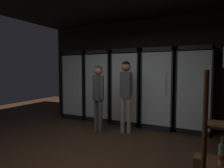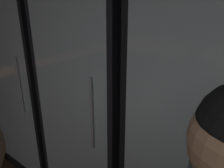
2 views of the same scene
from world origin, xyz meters
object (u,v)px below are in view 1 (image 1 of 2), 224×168
at_px(cooler_left, 102,86).
at_px(cooler_right, 159,89).
at_px(shopper_near, 126,87).
at_px(wine_crate_floor, 208,167).
at_px(cooler_center, 129,88).
at_px(shopper_far, 98,91).
at_px(cooler_far_left, 79,85).
at_px(cooler_far_right, 194,90).

height_order(cooler_left, cooler_right, same).
bearing_deg(shopper_near, cooler_right, 55.57).
bearing_deg(shopper_near, wine_crate_floor, -36.39).
height_order(cooler_center, shopper_far, cooler_center).
bearing_deg(shopper_far, cooler_right, 45.52).
bearing_deg(cooler_right, wine_crate_floor, -60.70).
bearing_deg(shopper_near, cooler_center, 107.97).
bearing_deg(shopper_near, shopper_far, -150.39).
distance_m(cooler_far_left, cooler_center, 1.66).
xyz_separation_m(shopper_far, wine_crate_floor, (2.30, -0.97, -0.83)).
bearing_deg(cooler_far_left, cooler_right, 0.00).
height_order(shopper_near, shopper_far, shopper_near).
relative_size(cooler_left, cooler_far_right, 1.00).
distance_m(cooler_far_right, wine_crate_floor, 2.29).
distance_m(shopper_near, wine_crate_floor, 2.36).
bearing_deg(shopper_far, wine_crate_floor, -22.95).
relative_size(cooler_left, cooler_center, 1.00).
bearing_deg(cooler_far_right, cooler_left, -179.99).
relative_size(cooler_right, cooler_far_right, 1.00).
bearing_deg(wine_crate_floor, cooler_left, 143.46).
height_order(cooler_center, cooler_right, same).
xyz_separation_m(cooler_far_right, wine_crate_floor, (0.35, -2.11, -0.83)).
distance_m(cooler_right, wine_crate_floor, 2.56).
bearing_deg(cooler_far_left, cooler_left, -0.12).
bearing_deg(cooler_left, shopper_near, -36.77).
relative_size(cooler_right, wine_crate_floor, 5.56).
distance_m(cooler_far_left, cooler_right, 2.49).
bearing_deg(cooler_far_left, wine_crate_floor, -29.85).
bearing_deg(wine_crate_floor, shopper_near, 143.61).
distance_m(cooler_far_left, cooler_left, 0.83).
xyz_separation_m(cooler_far_left, cooler_left, (0.83, -0.00, 0.01)).
bearing_deg(wine_crate_floor, cooler_right, 119.30).
xyz_separation_m(cooler_right, shopper_far, (-1.12, -1.14, 0.00)).
bearing_deg(cooler_left, shopper_far, -64.31).
relative_size(cooler_left, wine_crate_floor, 5.56).
height_order(cooler_right, cooler_far_right, same).
relative_size(cooler_far_left, cooler_right, 1.00).
relative_size(cooler_far_left, shopper_near, 1.20).
bearing_deg(shopper_near, cooler_far_left, 156.92).
relative_size(cooler_far_left, cooler_far_right, 1.00).
bearing_deg(cooler_far_right, cooler_far_left, 179.98).
bearing_deg(cooler_left, cooler_far_right, 0.01).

